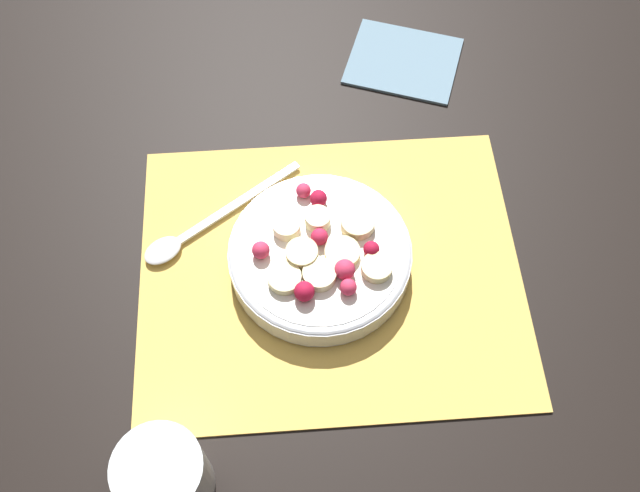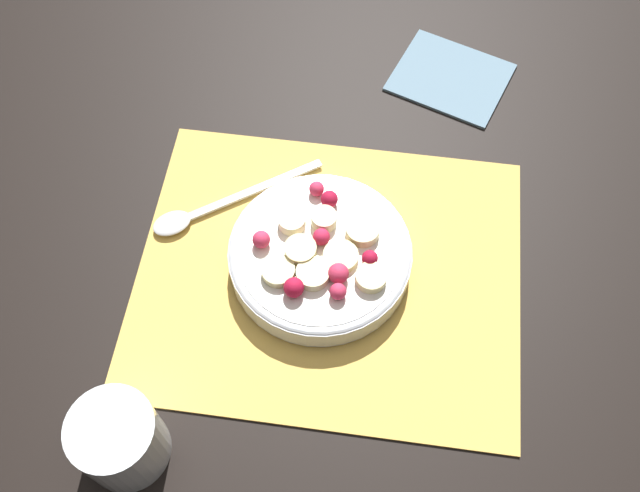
# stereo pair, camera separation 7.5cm
# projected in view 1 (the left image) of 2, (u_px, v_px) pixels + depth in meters

# --- Properties ---
(ground_plane) EXTENTS (3.00, 3.00, 0.00)m
(ground_plane) POSITION_uv_depth(u_px,v_px,m) (330.00, 272.00, 0.78)
(ground_plane) COLOR black
(placemat) EXTENTS (0.42, 0.35, 0.01)m
(placemat) POSITION_uv_depth(u_px,v_px,m) (330.00, 270.00, 0.78)
(placemat) COLOR #E0B251
(placemat) RESTS_ON ground_plane
(fruit_bowl) EXTENTS (0.20, 0.20, 0.05)m
(fruit_bowl) POSITION_uv_depth(u_px,v_px,m) (320.00, 255.00, 0.76)
(fruit_bowl) COLOR silver
(fruit_bowl) RESTS_ON placemat
(spoon) EXTENTS (0.18, 0.14, 0.01)m
(spoon) POSITION_uv_depth(u_px,v_px,m) (191.00, 232.00, 0.80)
(spoon) COLOR silver
(spoon) RESTS_ON placemat
(drinking_glass) EXTENTS (0.08, 0.08, 0.08)m
(drinking_glass) POSITION_uv_depth(u_px,v_px,m) (165.00, 477.00, 0.64)
(drinking_glass) COLOR white
(drinking_glass) RESTS_ON ground_plane
(napkin) EXTENTS (0.17, 0.16, 0.01)m
(napkin) POSITION_uv_depth(u_px,v_px,m) (404.00, 60.00, 0.93)
(napkin) COLOR slate
(napkin) RESTS_ON ground_plane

